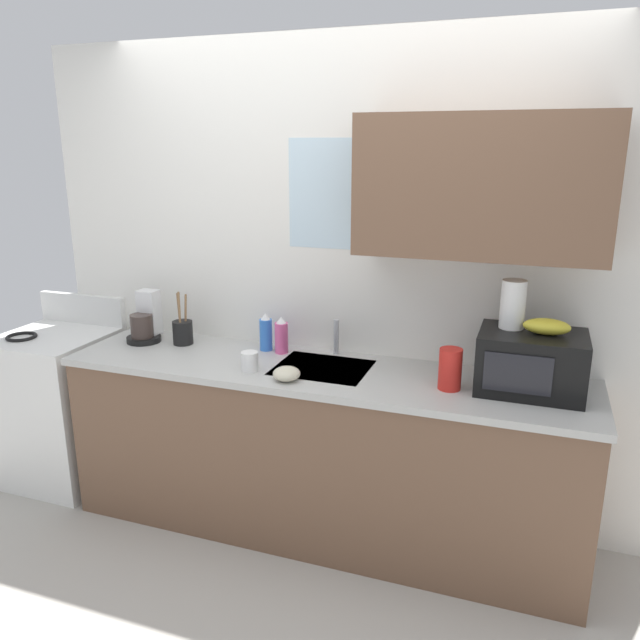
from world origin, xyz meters
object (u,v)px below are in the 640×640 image
(banana_bunch, at_px, (547,327))
(paper_towel_roll, at_px, (513,304))
(cereal_canister, at_px, (450,369))
(small_bowl, at_px, (287,374))
(coffee_maker, at_px, (146,322))
(stove_range, at_px, (60,405))
(dish_soap_bottle_pink, at_px, (281,336))
(microwave, at_px, (531,362))
(dish_soap_bottle_blue, at_px, (266,333))
(mug_white, at_px, (250,361))
(utensil_crock, at_px, (183,331))

(banana_bunch, xyz_separation_m, paper_towel_roll, (-0.15, 0.05, 0.08))
(cereal_canister, height_order, small_bowl, cereal_canister)
(paper_towel_roll, distance_m, coffee_maker, 1.98)
(stove_range, bearing_deg, dish_soap_bottle_pink, 6.57)
(microwave, distance_m, cereal_canister, 0.36)
(stove_range, xyz_separation_m, banana_bunch, (2.69, 0.05, 0.75))
(stove_range, bearing_deg, paper_towel_roll, 2.18)
(stove_range, distance_m, cereal_canister, 2.36)
(banana_bunch, xyz_separation_m, small_bowl, (-1.12, -0.25, -0.27))
(paper_towel_roll, height_order, cereal_canister, paper_towel_roll)
(dish_soap_bottle_blue, bearing_deg, dish_soap_bottle_pink, -9.18)
(coffee_maker, bearing_deg, stove_range, -169.76)
(coffee_maker, xyz_separation_m, dish_soap_bottle_pink, (0.80, 0.05, -0.01))
(paper_towel_roll, relative_size, cereal_canister, 1.16)
(dish_soap_bottle_pink, xyz_separation_m, dish_soap_bottle_blue, (-0.10, 0.02, 0.00))
(microwave, xyz_separation_m, mug_white, (-1.29, -0.19, -0.09))
(paper_towel_roll, xyz_separation_m, cereal_canister, (-0.24, -0.15, -0.29))
(banana_bunch, relative_size, paper_towel_roll, 0.91)
(banana_bunch, distance_m, paper_towel_roll, 0.18)
(dish_soap_bottle_pink, bearing_deg, paper_towel_roll, -3.12)
(microwave, height_order, banana_bunch, banana_bunch)
(dish_soap_bottle_blue, distance_m, utensil_crock, 0.48)
(dish_soap_bottle_blue, xyz_separation_m, mug_white, (0.06, -0.32, -0.05))
(stove_range, height_order, cereal_canister, cereal_canister)
(coffee_maker, relative_size, dish_soap_bottle_pink, 1.41)
(coffee_maker, distance_m, cereal_canister, 1.73)
(paper_towel_roll, distance_m, cereal_canister, 0.40)
(cereal_canister, xyz_separation_m, mug_white, (-0.95, -0.09, -0.05))
(dish_soap_bottle_pink, bearing_deg, utensil_crock, -175.70)
(paper_towel_roll, xyz_separation_m, small_bowl, (-0.97, -0.30, -0.35))
(microwave, relative_size, mug_white, 4.84)
(paper_towel_roll, distance_m, dish_soap_bottle_pink, 1.19)
(stove_range, distance_m, mug_white, 1.44)
(mug_white, distance_m, small_bowl, 0.23)
(microwave, height_order, dish_soap_bottle_pink, microwave)
(coffee_maker, bearing_deg, banana_bunch, -1.58)
(banana_bunch, relative_size, utensil_crock, 0.67)
(cereal_canister, bearing_deg, dish_soap_bottle_blue, 167.26)
(small_bowl, bearing_deg, dish_soap_bottle_blue, 126.17)
(dish_soap_bottle_pink, bearing_deg, cereal_canister, -13.11)
(coffee_maker, bearing_deg, paper_towel_roll, -0.24)
(dish_soap_bottle_pink, height_order, small_bowl, dish_soap_bottle_pink)
(microwave, distance_m, coffee_maker, 2.06)
(microwave, relative_size, banana_bunch, 2.30)
(paper_towel_roll, xyz_separation_m, dish_soap_bottle_blue, (-1.25, 0.08, -0.28))
(utensil_crock, bearing_deg, banana_bunch, -2.13)
(stove_range, bearing_deg, utensil_crock, 8.17)
(dish_soap_bottle_blue, height_order, utensil_crock, utensil_crock)
(stove_range, xyz_separation_m, mug_white, (1.35, -0.14, 0.49))
(dish_soap_bottle_pink, height_order, dish_soap_bottle_blue, dish_soap_bottle_blue)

